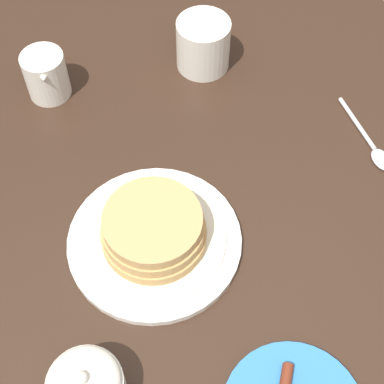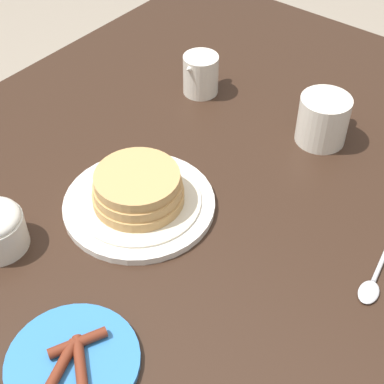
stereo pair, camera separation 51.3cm
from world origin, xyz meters
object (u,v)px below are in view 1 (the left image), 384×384
(coffee_mug, at_px, (203,43))
(pancake_plate, at_px, (154,233))
(spoon, at_px, (373,147))
(creamer_pitcher, at_px, (46,74))

(coffee_mug, bearing_deg, pancake_plate, 156.95)
(pancake_plate, distance_m, spoon, 0.37)
(pancake_plate, xyz_separation_m, spoon, (0.09, -0.36, -0.02))
(pancake_plate, distance_m, creamer_pitcher, 0.34)
(pancake_plate, relative_size, creamer_pitcher, 2.29)
(spoon, bearing_deg, pancake_plate, 104.66)
(creamer_pitcher, bearing_deg, coffee_mug, -86.31)
(pancake_plate, xyz_separation_m, creamer_pitcher, (0.31, 0.12, 0.02))
(creamer_pitcher, xyz_separation_m, spoon, (-0.22, -0.48, -0.04))
(creamer_pitcher, height_order, spoon, creamer_pitcher)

